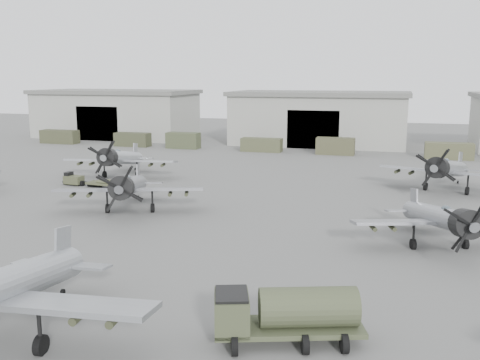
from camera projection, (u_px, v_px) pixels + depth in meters
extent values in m
plane|color=#5C5C5A|center=(165.00, 267.00, 31.75)|extent=(220.00, 220.00, 0.00)
cube|color=#999A90|center=(117.00, 115.00, 99.99)|extent=(28.00, 14.00, 8.00)
cube|color=slate|center=(116.00, 92.00, 99.16)|extent=(29.00, 14.80, 0.70)
cube|color=black|center=(98.00, 124.00, 93.78)|extent=(8.12, 0.40, 6.00)
cube|color=#999A90|center=(319.00, 120.00, 89.31)|extent=(28.00, 14.00, 8.00)
cube|color=slate|center=(320.00, 94.00, 88.49)|extent=(29.00, 14.80, 0.70)
cube|color=black|center=(313.00, 130.00, 83.11)|extent=(8.12, 0.40, 6.00)
cube|color=#3A3D27|center=(60.00, 137.00, 90.43)|extent=(6.50, 2.20, 2.24)
cube|color=#383B26|center=(133.00, 140.00, 86.58)|extent=(5.74, 2.20, 2.19)
cube|color=#3C432C|center=(183.00, 140.00, 84.07)|extent=(5.19, 2.20, 2.48)
cube|color=#45482F|center=(262.00, 145.00, 80.53)|extent=(6.12, 2.20, 2.01)
cube|color=#44432C|center=(335.00, 146.00, 77.39)|extent=(5.46, 2.20, 2.43)
cube|color=#494A30|center=(449.00, 151.00, 73.07)|extent=(6.35, 2.20, 2.24)
cylinder|color=#999DA2|center=(3.00, 287.00, 22.50)|extent=(2.97, 11.67, 3.40)
cube|color=#999DA2|center=(63.00, 246.00, 27.42)|extent=(0.34, 1.82, 2.18)
cylinder|color=black|center=(41.00, 345.00, 21.70)|extent=(0.40, 0.90, 0.87)
cylinder|color=black|center=(63.00, 292.00, 27.57)|extent=(0.17, 0.36, 0.35)
cylinder|color=gray|center=(131.00, 185.00, 44.83)|extent=(4.87, 10.25, 3.05)
cylinder|color=black|center=(121.00, 188.00, 40.19)|extent=(2.27, 2.08, 2.03)
cube|color=gray|center=(130.00, 190.00, 44.31)|extent=(12.22, 6.14, 0.55)
cube|color=gray|center=(138.00, 174.00, 49.30)|extent=(0.66, 1.57, 1.95)
ellipsoid|color=#3F4C54|center=(127.00, 178.00, 43.13)|extent=(0.95, 1.30, 0.55)
cylinder|color=black|center=(108.00, 209.00, 44.31)|extent=(0.52, 0.83, 0.78)
cylinder|color=black|center=(153.00, 208.00, 44.51)|extent=(0.52, 0.83, 0.78)
cylinder|color=black|center=(138.00, 197.00, 49.43)|extent=(0.22, 0.33, 0.31)
cylinder|color=gray|center=(437.00, 216.00, 35.41)|extent=(4.35, 9.61, 2.85)
cylinder|color=black|center=(466.00, 224.00, 31.08)|extent=(2.10, 1.92, 1.90)
cube|color=gray|center=(440.00, 222.00, 34.92)|extent=(11.46, 5.51, 0.51)
cube|color=gray|center=(414.00, 200.00, 39.59)|extent=(0.58, 1.48, 1.82)
ellipsoid|color=#3F4C54|center=(447.00, 210.00, 33.82)|extent=(0.86, 1.21, 0.51)
cylinder|color=black|center=(413.00, 244.00, 34.97)|extent=(0.47, 0.77, 0.73)
cylinder|color=black|center=(465.00, 244.00, 35.07)|extent=(0.47, 0.77, 0.73)
cylinder|color=black|center=(414.00, 227.00, 39.71)|extent=(0.20, 0.31, 0.29)
cylinder|color=#A0A3A9|center=(123.00, 158.00, 59.85)|extent=(3.30, 10.64, 3.11)
cylinder|color=black|center=(107.00, 157.00, 55.16)|extent=(2.13, 1.88, 2.07)
cube|color=#A0A3A9|center=(121.00, 161.00, 59.32)|extent=(12.62, 4.31, 0.56)
cube|color=#A0A3A9|center=(135.00, 151.00, 64.38)|extent=(0.40, 1.65, 1.99)
ellipsoid|color=#3F4C54|center=(117.00, 152.00, 58.13)|extent=(0.79, 1.28, 0.56)
cylinder|color=black|center=(105.00, 175.00, 59.64)|extent=(0.41, 0.83, 0.80)
cylinder|color=black|center=(137.00, 175.00, 59.21)|extent=(0.41, 0.83, 0.80)
cylinder|color=black|center=(135.00, 169.00, 64.51)|extent=(0.17, 0.33, 0.32)
cylinder|color=#979A9F|center=(449.00, 168.00, 52.37)|extent=(4.67, 10.83, 3.20)
cylinder|color=black|center=(437.00, 168.00, 48.30)|extent=(2.34, 2.12, 2.13)
cube|color=#979A9F|center=(448.00, 172.00, 51.92)|extent=(12.89, 5.94, 0.57)
cube|color=#979A9F|center=(460.00, 161.00, 56.27)|extent=(0.62, 1.66, 2.04)
ellipsoid|color=#3F4C54|center=(446.00, 161.00, 50.86)|extent=(0.95, 1.36, 0.57)
cylinder|color=black|center=(426.00, 187.00, 53.13)|extent=(0.52, 0.87, 0.82)
cylinder|color=black|center=(467.00, 191.00, 51.00)|extent=(0.52, 0.87, 0.82)
cylinder|color=black|center=(458.00, 182.00, 56.45)|extent=(0.21, 0.35, 0.33)
cube|color=#3D442C|center=(289.00, 327.00, 22.63)|extent=(6.61, 4.01, 0.22)
cube|color=#3D442C|center=(232.00, 312.00, 22.39)|extent=(2.03, 2.42, 1.52)
cylinder|color=#3D442C|center=(308.00, 307.00, 22.50)|extent=(4.46, 2.96, 1.70)
cube|color=black|center=(232.00, 294.00, 22.24)|extent=(1.86, 2.14, 0.13)
cylinder|color=black|center=(235.00, 346.00, 21.57)|extent=(0.52, 0.85, 0.81)
cylinder|color=black|center=(334.00, 321.00, 23.79)|extent=(0.52, 0.85, 0.81)
cube|color=#41452D|center=(74.00, 180.00, 55.55)|extent=(1.98, 1.33, 0.83)
cube|color=black|center=(69.00, 174.00, 55.69)|extent=(0.61, 0.99, 0.52)
cylinder|color=black|center=(74.00, 183.00, 55.61)|extent=(1.30, 0.71, 0.58)
cylinder|color=black|center=(84.00, 182.00, 55.07)|extent=(1.25, 0.21, 0.08)
cube|color=#41452D|center=(105.00, 184.00, 54.09)|extent=(4.09, 1.85, 0.19)
cylinder|color=black|center=(106.00, 186.00, 54.14)|extent=(1.60, 0.61, 0.46)
cylinder|color=#41452D|center=(105.00, 182.00, 54.05)|extent=(1.49, 0.48, 0.33)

